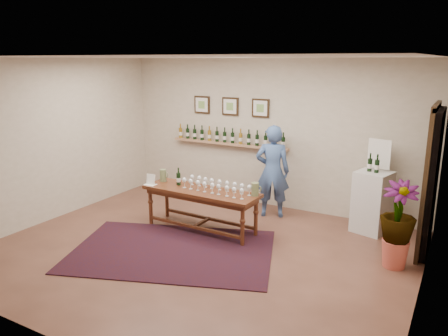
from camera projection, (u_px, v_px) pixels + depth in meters
The scene contains 14 objects.
ground at pixel (198, 251), 6.49m from camera, with size 6.00×6.00×0.00m, color #502F23.
room_shell at pixel (375, 169), 6.79m from camera, with size 6.00×6.00×6.00m.
rug at pixel (172, 251), 6.48m from camera, with size 2.93×1.95×0.02m, color #3F110B.
tasting_table at pixel (201, 196), 7.16m from camera, with size 1.99×0.68×0.70m.
table_glasses at pixel (216, 186), 7.02m from camera, with size 1.30×0.30×0.18m, color white, non-canonical shape.
table_bottles at pixel (180, 177), 7.40m from camera, with size 0.25×0.14×0.27m, color black, non-canonical shape.
pitcher_left at pixel (163, 175), 7.60m from camera, with size 0.14×0.14×0.21m, color #647146, non-canonical shape.
pitcher_right at pixel (255, 189), 6.79m from camera, with size 0.13×0.13×0.21m, color #647146, non-canonical shape.
menu_card at pixel (151, 179), 7.41m from camera, with size 0.20×0.14×0.18m, color white.
display_pedestal at pixel (372, 202), 7.12m from camera, with size 0.51×0.51×1.02m, color silver.
pedestal_bottles at pixel (374, 163), 6.95m from camera, with size 0.31×0.08×0.31m, color black, non-canonical shape.
info_sign at pixel (379, 154), 7.07m from camera, with size 0.38×0.02×0.53m, color white.
potted_plant at pixel (397, 225), 5.86m from camera, with size 0.65×0.65×1.05m.
person at pixel (272, 171), 7.76m from camera, with size 0.61×0.40×1.67m, color #3D5B91.
Camera 1 is at (3.28, -5.04, 2.77)m, focal length 35.00 mm.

